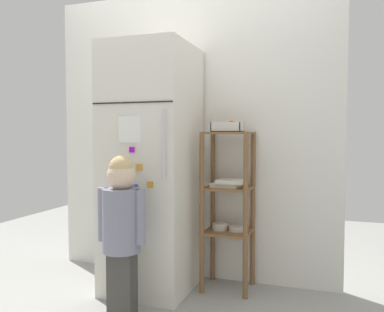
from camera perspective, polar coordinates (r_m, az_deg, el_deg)
ground_plane at (r=3.11m, az=-2.58°, el=-18.83°), size 6.00×6.00×0.00m
kitchen_wall_back at (r=3.24m, az=-0.20°, el=3.04°), size 2.38×0.03×2.32m
refrigerator at (r=2.99m, az=-5.74°, el=-1.78°), size 0.61×0.68×1.82m
child_standing at (r=2.57m, az=-10.08°, el=-9.03°), size 0.33×0.25×1.03m
pantry_shelf_unit at (r=2.99m, az=5.22°, el=-6.08°), size 0.36×0.32×1.18m
fruit_bin at (r=2.95m, az=5.31°, el=4.21°), size 0.22×0.15×0.09m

